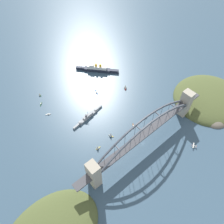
{
  "coord_description": "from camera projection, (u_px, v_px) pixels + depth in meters",
  "views": [
    {
      "loc": [
        -153.71,
        -102.49,
        301.19
      ],
      "look_at": [
        0.0,
        79.05,
        8.0
      ],
      "focal_mm": 33.83,
      "sensor_mm": 36.0,
      "label": 1
    }
  ],
  "objects": [
    {
      "name": "small_boat_8",
      "position": [
        146.0,
        118.0,
        378.45
      ],
      "size": [
        8.86,
        2.39,
        1.96
      ],
      "color": "black",
      "rests_on": "ground"
    },
    {
      "name": "naval_cruiser",
      "position": [
        88.0,
        117.0,
        377.53
      ],
      "size": [
        69.6,
        13.05,
        16.75
      ],
      "color": "gray",
      "rests_on": "ground"
    },
    {
      "name": "harbor_arch_bridge",
      "position": [
        145.0,
        134.0,
        322.83
      ],
      "size": [
        260.15,
        17.35,
        66.36
      ],
      "color": "#ADA38E",
      "rests_on": "ground"
    },
    {
      "name": "small_boat_0",
      "position": [
        48.0,
        114.0,
        383.61
      ],
      "size": [
        8.85,
        5.7,
        2.19
      ],
      "color": "silver",
      "rests_on": "ground"
    },
    {
      "name": "small_boat_5",
      "position": [
        133.0,
        126.0,
        367.02
      ],
      "size": [
        7.61,
        9.7,
        2.25
      ],
      "color": "brown",
      "rests_on": "ground"
    },
    {
      "name": "small_boat_2",
      "position": [
        125.0,
        87.0,
        423.22
      ],
      "size": [
        8.21,
        9.31,
        9.97
      ],
      "color": "#B2231E",
      "rests_on": "ground"
    },
    {
      "name": "ground_plane",
      "position": [
        143.0,
        144.0,
        345.75
      ],
      "size": [
        1400.0,
        1400.0,
        0.0
      ],
      "primitive_type": "plane",
      "color": "#385166"
    },
    {
      "name": "small_boat_6",
      "position": [
        111.0,
        134.0,
        351.59
      ],
      "size": [
        6.65,
        8.78,
        9.71
      ],
      "color": "gold",
      "rests_on": "ground"
    },
    {
      "name": "small_boat_1",
      "position": [
        98.0,
        147.0,
        336.96
      ],
      "size": [
        8.63,
        4.92,
        8.37
      ],
      "color": "gold",
      "rests_on": "ground"
    },
    {
      "name": "ocean_liner",
      "position": [
        97.0,
        69.0,
        456.21
      ],
      "size": [
        67.2,
        73.78,
        19.35
      ],
      "color": "#1E2333",
      "rests_on": "ground"
    },
    {
      "name": "small_boat_3",
      "position": [
        40.0,
        94.0,
        412.02
      ],
      "size": [
        3.97,
        7.01,
        6.83
      ],
      "color": "#2D6B3D",
      "rests_on": "ground"
    },
    {
      "name": "seaplane_taxiing_near_bridge",
      "position": [
        194.0,
        146.0,
        340.69
      ],
      "size": [
        9.87,
        8.37,
        4.89
      ],
      "color": "#B7B7B2",
      "rests_on": "ground"
    },
    {
      "name": "headland_east_shore",
      "position": [
        209.0,
        100.0,
        406.78
      ],
      "size": [
        141.34,
        132.81,
        29.9
      ],
      "color": "#4C562D",
      "rests_on": "ground"
    },
    {
      "name": "small_boat_4",
      "position": [
        96.0,
        92.0,
        419.41
      ],
      "size": [
        6.42,
        12.72,
        1.91
      ],
      "color": "#234C8C",
      "rests_on": "ground"
    },
    {
      "name": "small_boat_7",
      "position": [
        41.0,
        104.0,
        399.15
      ],
      "size": [
        7.27,
        7.13,
        2.43
      ],
      "color": "#2D6B3D",
      "rests_on": "ground"
    }
  ]
}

